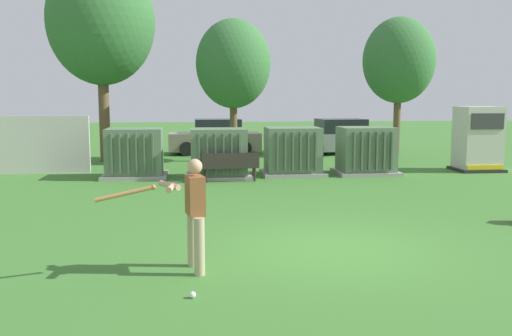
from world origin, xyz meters
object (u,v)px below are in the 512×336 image
Objects in this scene: park_bench at (230,165)px; parked_car_leftmost at (215,138)px; sports_ball at (193,295)px; batter at (192,209)px; transformer_mid_east at (293,152)px; transformer_east at (366,151)px; transformer_mid_west at (218,154)px; parked_car_left_of_center at (338,138)px; generator_enclosure at (478,139)px; transformer_west at (135,154)px.

parked_car_leftmost is at bearing 90.69° from park_bench.
batter is at bearing 89.96° from sports_ball.
parked_car_leftmost is (-2.31, 7.28, -0.04)m from transformer_mid_east.
parked_car_leftmost is (1.10, 17.48, -0.22)m from batter.
transformer_east is at bearing -56.54° from parked_car_leftmost.
parked_car_leftmost is (0.22, 7.65, -0.04)m from transformer_mid_west.
transformer_mid_east is 1.00× the size of transformer_east.
parked_car_left_of_center is at bearing 68.10° from batter.
transformer_mid_west is at bearing -176.60° from transformer_east.
batter is 0.40× the size of parked_car_left_of_center.
sports_ball is 19.24m from parked_car_left_of_center.
generator_enclosure is 14.63m from batter.
parked_car_leftmost is at bearing 86.62° from sports_ball.
transformer_mid_east and parked_car_left_of_center have the same top height.
transformer_mid_east is (5.28, -0.02, 0.00)m from transformer_west.
parked_car_left_of_center is (6.76, 18.00, 0.71)m from sports_ball.
parked_car_left_of_center is (8.63, 6.59, -0.04)m from transformer_west.
generator_enclosure is at bearing 45.85° from batter.
transformer_west is 7.83m from transformer_east.
transformer_west is 1.00× the size of transformer_east.
batter is (-0.88, -9.83, 0.19)m from transformer_mid_west.
transformer_mid_west is 1.00× the size of transformer_mid_east.
transformer_mid_west is at bearing 109.93° from park_bench.
parked_car_left_of_center is at bearing 54.86° from park_bench.
batter reaches higher than transformer_east.
transformer_mid_west and parked_car_leftmost have the same top height.
transformer_mid_west and transformer_east have the same top height.
parked_car_leftmost reaches higher than sports_ball.
batter is at bearing -108.49° from transformer_mid_east.
transformer_east is 11.75m from batter.
transformer_west is 12.06m from generator_enclosure.
generator_enclosure reaches higher than transformer_west.
generator_enclosure reaches higher than transformer_mid_east.
parked_car_leftmost reaches higher than park_bench.
transformer_west is 10.39m from batter.
transformer_east is 1.15× the size of park_bench.
generator_enclosure is 1.26× the size of park_bench.
parked_car_left_of_center is at bearing 37.39° from transformer_west.
transformer_west reaches higher than park_bench.
transformer_west is at bearing 157.09° from park_bench.
transformer_east is 6.73m from parked_car_left_of_center.
parked_car_leftmost is 5.70m from parked_car_left_of_center.
parked_car_left_of_center reaches higher than sports_ball.
park_bench is (0.33, -0.91, -0.25)m from transformer_mid_west.
transformer_east is 23.33× the size of sports_ball.
transformer_east is 0.50× the size of parked_car_leftmost.
transformer_mid_west is 7.66m from parked_car_leftmost.
batter is 18.12m from parked_car_left_of_center.
transformer_mid_west reaches higher than sports_ball.
transformer_west is 1.00× the size of transformer_mid_west.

